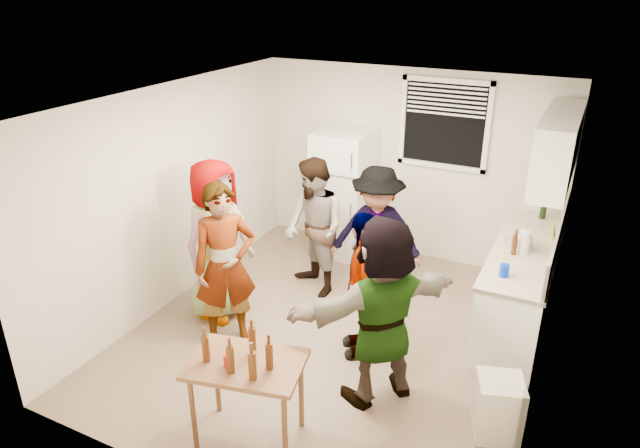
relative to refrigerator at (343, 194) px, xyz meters
The scene contains 23 objects.
room 2.20m from the refrigerator, 68.25° to the right, with size 4.00×4.50×2.50m, color beige, non-canonical shape.
window 1.60m from the refrigerator, 15.38° to the left, with size 1.12×0.10×1.06m, color white, non-canonical shape.
refrigerator is the anchor object (origin of this frame).
counter_lower 2.59m from the refrigerator, 16.59° to the right, with size 0.60×2.20×0.86m, color white.
countertop 2.56m from the refrigerator, 16.59° to the right, with size 0.64×2.22×0.04m, color beige.
backsplash 2.84m from the refrigerator, 14.94° to the right, with size 0.03×2.20×0.36m, color #B2ABA3.
upper_cabinets 2.85m from the refrigerator, 11.61° to the right, with size 0.34×1.60×0.70m, color white.
kettle 2.52m from the refrigerator, 18.01° to the right, with size 0.26×0.21×0.21m, color silver, non-canonical shape.
paper_towel 2.59m from the refrigerator, 19.98° to the right, with size 0.12×0.12×0.25m, color white.
wine_bottle 2.51m from the refrigerator, ahead, with size 0.07×0.07×0.28m, color black.
beer_bottle_counter 2.54m from the refrigerator, 22.24° to the right, with size 0.05×0.05×0.21m, color #47230C.
blue_cup 2.78m from the refrigerator, 32.35° to the right, with size 0.09×0.09×0.12m, color #042BD2.
picture_frame 2.70m from the refrigerator, ahead, with size 0.02×0.18×0.15m, color gold.
trash_bin 3.69m from the refrigerator, 45.15° to the right, with size 0.36×0.36×0.54m, color beige.
serving_table 3.71m from the refrigerator, 77.90° to the right, with size 0.90×0.60×0.76m, color brown, non-canonical shape.
beer_bottle_table 3.79m from the refrigerator, 76.01° to the right, with size 0.06×0.06×0.24m, color #47230C.
red_cup 3.68m from the refrigerator, 79.68° to the right, with size 0.08×0.08×0.11m, color maroon.
guest_grey 2.29m from the refrigerator, 105.74° to the right, with size 0.89×1.81×0.58m, color gray.
guest_stripe 2.59m from the refrigerator, 94.66° to the right, with size 0.63×1.73×0.41m, color #141933.
guest_back_left 1.44m from the refrigerator, 82.51° to the right, with size 0.81×1.66×0.63m, color brown.
guest_back_right 1.55m from the refrigerator, 48.54° to the right, with size 1.05×1.63×0.61m, color #424247.
guest_black 2.46m from the refrigerator, 60.87° to the right, with size 0.90×1.53×0.37m, color black.
guest_orange 3.09m from the refrigerator, 59.27° to the right, with size 1.63×1.76×0.52m, color #D2814D.
Camera 1 is at (2.14, -4.66, 3.53)m, focal length 32.00 mm.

